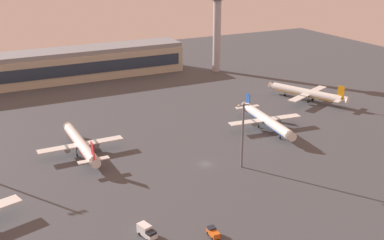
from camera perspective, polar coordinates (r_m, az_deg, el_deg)
ground_plane at (r=161.44m, az=1.59°, el=-5.24°), size 416.00×416.00×0.00m
terminal_building at (r=267.92m, az=-15.93°, el=6.16°), size 140.79×22.40×16.40m
control_tower at (r=275.63m, az=3.00°, el=11.45°), size 8.00×8.00×48.79m
airplane_mid_apron at (r=192.41m, az=8.76°, el=0.03°), size 30.83×39.52×10.14m
airplane_far_stand at (r=172.13m, az=-13.05°, el=-2.76°), size 29.74×38.28×9.84m
airplane_terminal_side at (r=230.88m, az=13.51°, el=3.12°), size 30.08×38.11×10.28m
baggage_tractor at (r=123.76m, az=2.53°, el=-13.18°), size 2.24×4.26×2.25m
catering_truck at (r=123.95m, az=-5.41°, el=-12.98°), size 3.76×6.07×3.05m
apron_light_east at (r=155.05m, az=6.05°, el=-1.28°), size 4.80×0.90×22.11m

